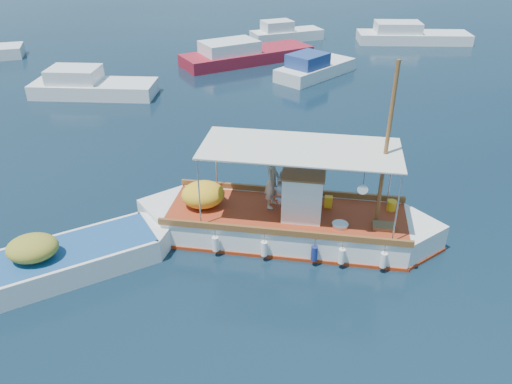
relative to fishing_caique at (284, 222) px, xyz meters
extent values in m
plane|color=black|center=(0.41, -0.03, -0.55)|extent=(160.00, 160.00, 0.00)
cube|color=white|center=(0.05, -0.02, -0.19)|extent=(8.03, 4.94, 1.12)
cube|color=white|center=(-3.54, 1.25, -0.19)|extent=(2.39, 2.39, 1.12)
cube|color=white|center=(3.64, -1.30, -0.19)|extent=(2.39, 2.39, 1.12)
cube|color=#9A2C0E|center=(0.05, -0.02, -0.53)|extent=(8.15, 5.05, 0.18)
cube|color=#963217|center=(0.05, -0.02, 0.35)|extent=(7.96, 4.75, 0.06)
cube|color=brown|center=(0.48, 1.18, 0.47)|extent=(7.31, 2.68, 0.20)
cube|color=brown|center=(-0.38, -1.23, 0.47)|extent=(7.31, 2.68, 0.20)
cube|color=white|center=(0.53, -0.19, 1.13)|extent=(1.59, 1.65, 1.52)
cube|color=brown|center=(0.53, -0.19, 1.92)|extent=(1.72, 1.78, 0.06)
cylinder|color=slate|center=(-0.20, -0.28, 1.43)|extent=(0.38, 0.55, 0.51)
cylinder|color=slate|center=(0.02, 0.34, 1.43)|extent=(0.38, 0.55, 0.51)
cylinder|color=slate|center=(-0.09, 0.03, 0.87)|extent=(0.38, 0.55, 0.51)
cylinder|color=brown|center=(2.73, -0.97, 2.90)|extent=(0.16, 0.16, 5.08)
cylinder|color=brown|center=(1.97, -0.70, 2.50)|extent=(1.75, 0.69, 0.08)
cylinder|color=silver|center=(-1.97, 1.88, 1.51)|extent=(0.06, 0.06, 2.28)
cylinder|color=silver|center=(-2.71, -0.22, 1.51)|extent=(0.06, 0.06, 2.28)
cylinder|color=silver|center=(3.49, -0.06, 1.51)|extent=(0.06, 0.06, 2.28)
cylinder|color=silver|center=(2.74, -2.16, 1.51)|extent=(0.06, 0.06, 2.28)
cube|color=beige|center=(0.39, -0.14, 2.67)|extent=(6.46, 4.30, 0.04)
ellipsoid|color=gold|center=(-2.53, 0.90, 0.79)|extent=(1.74, 1.61, 0.85)
cube|color=gold|center=(1.48, 0.06, 0.57)|extent=(0.30, 0.26, 0.41)
cylinder|color=gold|center=(3.45, -0.47, 0.54)|extent=(0.39, 0.39, 0.35)
cube|color=brown|center=(2.79, -1.42, 0.43)|extent=(0.77, 0.65, 0.12)
cylinder|color=#B2B2B2|center=(1.49, -1.13, 0.43)|extent=(0.65, 0.65, 0.12)
cylinder|color=white|center=(1.80, -1.77, 2.02)|extent=(0.30, 0.13, 0.30)
cylinder|color=white|center=(-2.34, -0.68, -0.09)|extent=(0.26, 0.26, 0.49)
cylinder|color=navy|center=(0.53, -1.70, -0.09)|extent=(0.26, 0.26, 0.49)
cylinder|color=white|center=(2.45, -2.38, -0.09)|extent=(0.26, 0.26, 0.49)
imported|color=#BFB79E|center=(-0.33, 0.48, 1.30)|extent=(0.71, 0.80, 1.84)
cube|color=white|center=(-6.70, -0.59, -0.28)|extent=(5.38, 3.49, 0.98)
cube|color=white|center=(-4.33, 0.22, -0.28)|extent=(1.85, 1.85, 0.98)
cube|color=navy|center=(-6.70, -0.59, 0.19)|extent=(5.31, 3.29, 0.05)
ellipsoid|color=olive|center=(-7.53, -0.88, 0.57)|extent=(1.74, 1.58, 0.72)
cube|color=silver|center=(-7.52, 15.85, -0.25)|extent=(7.36, 4.01, 1.00)
cube|color=silver|center=(-8.53, 16.10, 0.65)|extent=(3.20, 2.65, 0.80)
cube|color=maroon|center=(2.37, 21.40, -0.25)|extent=(9.75, 5.70, 1.00)
cube|color=silver|center=(1.04, 20.94, 0.65)|extent=(4.31, 3.47, 0.80)
cube|color=silver|center=(6.09, 17.21, -0.25)|extent=(5.96, 5.17, 1.00)
cube|color=navy|center=(5.39, 16.70, 0.65)|extent=(2.97, 2.87, 0.80)
cube|color=silver|center=(16.40, 24.67, -0.25)|extent=(9.12, 4.42, 1.00)
cube|color=silver|center=(15.12, 24.96, 0.65)|extent=(3.90, 2.91, 0.80)
cube|color=silver|center=(6.61, 27.32, -0.25)|extent=(6.08, 3.11, 1.00)
cube|color=silver|center=(5.76, 27.15, 0.65)|extent=(2.61, 2.13, 0.80)
camera|label=1|loc=(-3.36, -13.26, 8.94)|focal=35.00mm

